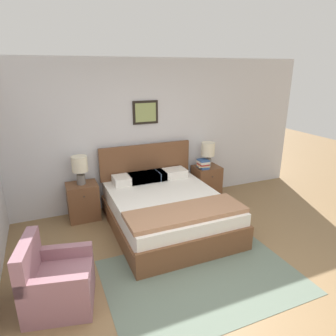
{
  "coord_description": "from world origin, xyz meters",
  "views": [
    {
      "loc": [
        -1.52,
        -2.3,
        2.42
      ],
      "look_at": [
        0.08,
        1.49,
        1.05
      ],
      "focal_mm": 32.0,
      "sensor_mm": 36.0,
      "label": 1
    }
  ],
  "objects_px": {
    "table_lamp_by_door": "(208,151)",
    "armchair": "(56,283)",
    "bed": "(167,209)",
    "nightstand_near_window": "(83,201)",
    "nightstand_by_door": "(206,182)",
    "table_lamp_near_window": "(80,166)"
  },
  "relations": [
    {
      "from": "table_lamp_by_door",
      "to": "armchair",
      "type": "bearing_deg",
      "value": -146.95
    },
    {
      "from": "bed",
      "to": "table_lamp_by_door",
      "type": "xyz_separation_m",
      "value": [
        1.19,
        0.81,
        0.62
      ]
    },
    {
      "from": "nightstand_near_window",
      "to": "table_lamp_by_door",
      "type": "bearing_deg",
      "value": 0.21
    },
    {
      "from": "nightstand_by_door",
      "to": "nightstand_near_window",
      "type": "bearing_deg",
      "value": 180.0
    },
    {
      "from": "nightstand_near_window",
      "to": "table_lamp_by_door",
      "type": "xyz_separation_m",
      "value": [
        2.37,
        0.01,
        0.61
      ]
    },
    {
      "from": "bed",
      "to": "nightstand_near_window",
      "type": "relative_size",
      "value": 3.35
    },
    {
      "from": "nightstand_by_door",
      "to": "table_lamp_by_door",
      "type": "distance_m",
      "value": 0.61
    },
    {
      "from": "table_lamp_near_window",
      "to": "armchair",
      "type": "bearing_deg",
      "value": -106.11
    },
    {
      "from": "table_lamp_near_window",
      "to": "table_lamp_by_door",
      "type": "bearing_deg",
      "value": 0.0
    },
    {
      "from": "armchair",
      "to": "table_lamp_by_door",
      "type": "distance_m",
      "value": 3.54
    },
    {
      "from": "armchair",
      "to": "table_lamp_by_door",
      "type": "xyz_separation_m",
      "value": [
        2.92,
        1.9,
        0.65
      ]
    },
    {
      "from": "nightstand_near_window",
      "to": "armchair",
      "type": "bearing_deg",
      "value": -106.14
    },
    {
      "from": "bed",
      "to": "table_lamp_by_door",
      "type": "height_order",
      "value": "bed"
    },
    {
      "from": "bed",
      "to": "nightstand_by_door",
      "type": "height_order",
      "value": "bed"
    },
    {
      "from": "bed",
      "to": "nightstand_by_door",
      "type": "distance_m",
      "value": 1.43
    },
    {
      "from": "nightstand_near_window",
      "to": "table_lamp_near_window",
      "type": "height_order",
      "value": "table_lamp_near_window"
    },
    {
      "from": "nightstand_near_window",
      "to": "table_lamp_by_door",
      "type": "height_order",
      "value": "table_lamp_by_door"
    },
    {
      "from": "table_lamp_near_window",
      "to": "table_lamp_by_door",
      "type": "relative_size",
      "value": 1.0
    },
    {
      "from": "armchair",
      "to": "nightstand_near_window",
      "type": "bearing_deg",
      "value": 176.37
    },
    {
      "from": "nightstand_near_window",
      "to": "bed",
      "type": "bearing_deg",
      "value": -34.18
    },
    {
      "from": "nightstand_near_window",
      "to": "table_lamp_by_door",
      "type": "distance_m",
      "value": 2.45
    },
    {
      "from": "table_lamp_by_door",
      "to": "table_lamp_near_window",
      "type": "bearing_deg",
      "value": 180.0
    }
  ]
}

